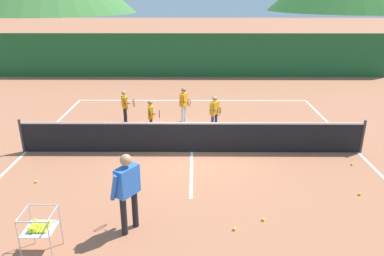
{
  "coord_description": "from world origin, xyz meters",
  "views": [
    {
      "loc": [
        0.07,
        -10.37,
        4.69
      ],
      "look_at": [
        0.01,
        -0.15,
        0.85
      ],
      "focal_mm": 34.3,
      "sensor_mm": 36.0,
      "label": 1
    }
  ],
  "objects_px": {
    "student_2": "(184,102)",
    "tennis_ball_1": "(360,194)",
    "student_3": "(215,110)",
    "ball_cart": "(39,227)",
    "student_1": "(151,114)",
    "instructor": "(127,186)",
    "tennis_ball_4": "(352,164)",
    "student_0": "(125,104)",
    "tennis_net": "(192,137)",
    "tennis_ball_6": "(234,229)",
    "tennis_ball_0": "(263,219)",
    "tennis_ball_5": "(36,181)"
  },
  "relations": [
    {
      "from": "student_2",
      "to": "tennis_ball_1",
      "type": "bearing_deg",
      "value": -50.09
    },
    {
      "from": "student_3",
      "to": "student_2",
      "type": "bearing_deg",
      "value": 139.83
    },
    {
      "from": "tennis_net",
      "to": "instructor",
      "type": "relative_size",
      "value": 6.08
    },
    {
      "from": "instructor",
      "to": "student_3",
      "type": "bearing_deg",
      "value": 70.46
    },
    {
      "from": "student_3",
      "to": "tennis_ball_1",
      "type": "distance_m",
      "value": 5.54
    },
    {
      "from": "tennis_ball_4",
      "to": "tennis_ball_6",
      "type": "relative_size",
      "value": 1.0
    },
    {
      "from": "student_1",
      "to": "tennis_ball_4",
      "type": "distance_m",
      "value": 6.5
    },
    {
      "from": "instructor",
      "to": "student_3",
      "type": "height_order",
      "value": "instructor"
    },
    {
      "from": "ball_cart",
      "to": "student_1",
      "type": "bearing_deg",
      "value": 77.3
    },
    {
      "from": "tennis_net",
      "to": "tennis_ball_1",
      "type": "height_order",
      "value": "tennis_net"
    },
    {
      "from": "ball_cart",
      "to": "tennis_ball_4",
      "type": "relative_size",
      "value": 13.22
    },
    {
      "from": "student_0",
      "to": "tennis_ball_6",
      "type": "bearing_deg",
      "value": -62.72
    },
    {
      "from": "ball_cart",
      "to": "tennis_ball_1",
      "type": "bearing_deg",
      "value": 17.29
    },
    {
      "from": "student_0",
      "to": "student_2",
      "type": "relative_size",
      "value": 0.93
    },
    {
      "from": "student_3",
      "to": "tennis_net",
      "type": "bearing_deg",
      "value": -113.35
    },
    {
      "from": "student_1",
      "to": "student_2",
      "type": "bearing_deg",
      "value": 48.65
    },
    {
      "from": "tennis_net",
      "to": "tennis_ball_6",
      "type": "distance_m",
      "value": 4.09
    },
    {
      "from": "tennis_net",
      "to": "student_3",
      "type": "xyz_separation_m",
      "value": [
        0.79,
        1.83,
        0.27
      ]
    },
    {
      "from": "tennis_ball_0",
      "to": "student_1",
      "type": "bearing_deg",
      "value": 120.13
    },
    {
      "from": "tennis_ball_1",
      "to": "tennis_ball_5",
      "type": "bearing_deg",
      "value": 175.97
    },
    {
      "from": "tennis_ball_0",
      "to": "tennis_ball_4",
      "type": "relative_size",
      "value": 1.0
    },
    {
      "from": "tennis_ball_1",
      "to": "instructor",
      "type": "bearing_deg",
      "value": -165.38
    },
    {
      "from": "tennis_net",
      "to": "student_1",
      "type": "bearing_deg",
      "value": 132.84
    },
    {
      "from": "tennis_ball_5",
      "to": "tennis_ball_0",
      "type": "bearing_deg",
      "value": -16.4
    },
    {
      "from": "student_3",
      "to": "ball_cart",
      "type": "relative_size",
      "value": 1.42
    },
    {
      "from": "student_1",
      "to": "ball_cart",
      "type": "distance_m",
      "value": 6.36
    },
    {
      "from": "student_1",
      "to": "tennis_ball_1",
      "type": "bearing_deg",
      "value": -36.28
    },
    {
      "from": "student_3",
      "to": "ball_cart",
      "type": "bearing_deg",
      "value": -118.83
    },
    {
      "from": "instructor",
      "to": "tennis_ball_5",
      "type": "xyz_separation_m",
      "value": [
        -2.78,
        1.98,
        -1.0
      ]
    },
    {
      "from": "student_2",
      "to": "tennis_ball_4",
      "type": "distance_m",
      "value": 6.16
    },
    {
      "from": "student_1",
      "to": "student_3",
      "type": "bearing_deg",
      "value": 8.19
    },
    {
      "from": "instructor",
      "to": "student_0",
      "type": "height_order",
      "value": "instructor"
    },
    {
      "from": "tennis_net",
      "to": "tennis_ball_0",
      "type": "height_order",
      "value": "tennis_net"
    },
    {
      "from": "student_3",
      "to": "tennis_ball_0",
      "type": "xyz_separation_m",
      "value": [
        0.79,
        -5.45,
        -0.74
      ]
    },
    {
      "from": "student_3",
      "to": "student_1",
      "type": "bearing_deg",
      "value": -171.81
    },
    {
      "from": "student_3",
      "to": "tennis_ball_4",
      "type": "relative_size",
      "value": 18.8
    },
    {
      "from": "instructor",
      "to": "tennis_ball_5",
      "type": "distance_m",
      "value": 3.56
    },
    {
      "from": "student_1",
      "to": "tennis_net",
      "type": "bearing_deg",
      "value": -47.16
    },
    {
      "from": "student_0",
      "to": "student_2",
      "type": "xyz_separation_m",
      "value": [
        2.19,
        0.09,
        0.06
      ]
    },
    {
      "from": "tennis_ball_6",
      "to": "tennis_ball_1",
      "type": "bearing_deg",
      "value": 23.84
    },
    {
      "from": "instructor",
      "to": "tennis_ball_4",
      "type": "distance_m",
      "value": 6.68
    },
    {
      "from": "tennis_net",
      "to": "tennis_ball_5",
      "type": "xyz_separation_m",
      "value": [
        -4.04,
        -1.97,
        -0.47
      ]
    },
    {
      "from": "student_0",
      "to": "tennis_ball_5",
      "type": "distance_m",
      "value": 4.93
    },
    {
      "from": "student_0",
      "to": "tennis_ball_4",
      "type": "bearing_deg",
      "value": -26.53
    },
    {
      "from": "instructor",
      "to": "tennis_ball_1",
      "type": "xyz_separation_m",
      "value": [
        5.38,
        1.4,
        -1.0
      ]
    },
    {
      "from": "student_3",
      "to": "ball_cart",
      "type": "xyz_separation_m",
      "value": [
        -3.59,
        -6.52,
        -0.18
      ]
    },
    {
      "from": "ball_cart",
      "to": "tennis_ball_5",
      "type": "xyz_separation_m",
      "value": [
        -1.24,
        2.73,
        -0.55
      ]
    },
    {
      "from": "tennis_net",
      "to": "instructor",
      "type": "bearing_deg",
      "value": -107.7
    },
    {
      "from": "student_0",
      "to": "tennis_ball_6",
      "type": "xyz_separation_m",
      "value": [
        3.41,
        -6.62,
        -0.71
      ]
    },
    {
      "from": "student_0",
      "to": "student_1",
      "type": "height_order",
      "value": "student_0"
    }
  ]
}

